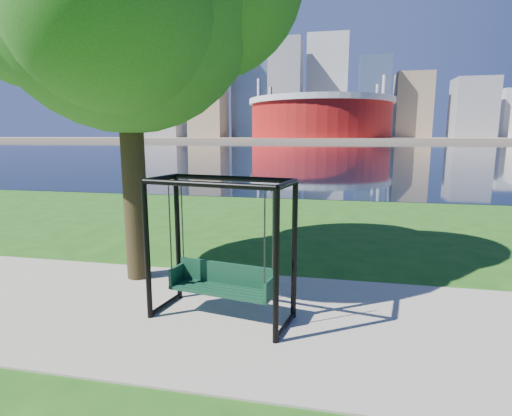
# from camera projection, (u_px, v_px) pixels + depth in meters

# --- Properties ---
(ground) EXTENTS (900.00, 900.00, 0.00)m
(ground) POSITION_uv_depth(u_px,v_px,m) (257.00, 306.00, 6.88)
(ground) COLOR #1E5114
(ground) RESTS_ON ground
(path) EXTENTS (120.00, 4.00, 0.03)m
(path) POSITION_uv_depth(u_px,v_px,m) (250.00, 318.00, 6.39)
(path) COLOR #9E937F
(path) RESTS_ON ground
(river) EXTENTS (900.00, 180.00, 0.02)m
(river) POSITION_uv_depth(u_px,v_px,m) (334.00, 147.00, 105.20)
(river) COLOR black
(river) RESTS_ON ground
(far_bank) EXTENTS (900.00, 228.00, 2.00)m
(far_bank) POSITION_uv_depth(u_px,v_px,m) (338.00, 139.00, 301.67)
(far_bank) COLOR #937F60
(far_bank) RESTS_ON ground
(stadium) EXTENTS (83.00, 83.00, 32.00)m
(stadium) POSITION_uv_depth(u_px,v_px,m) (320.00, 117.00, 232.88)
(stadium) COLOR maroon
(stadium) RESTS_ON far_bank
(skyline) EXTENTS (392.00, 66.00, 96.50)m
(skyline) POSITION_uv_depth(u_px,v_px,m) (334.00, 93.00, 309.26)
(skyline) COLOR gray
(skyline) RESTS_ON far_bank
(swing) EXTENTS (2.34, 1.33, 2.26)m
(swing) POSITION_uv_depth(u_px,v_px,m) (222.00, 253.00, 6.22)
(swing) COLOR black
(swing) RESTS_ON ground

